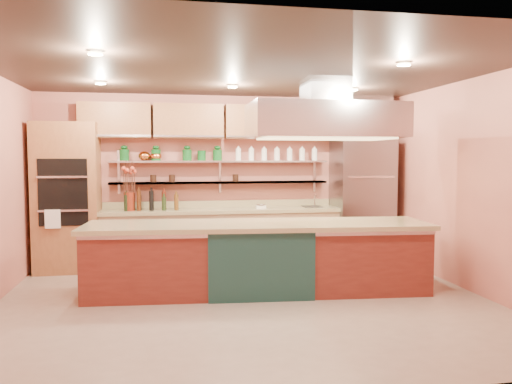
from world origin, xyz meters
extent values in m
cube|color=gray|center=(0.00, 0.00, -0.01)|extent=(6.00, 5.00, 0.02)
cube|color=black|center=(0.00, 0.00, 2.80)|extent=(6.00, 5.00, 0.02)
cube|color=#BF6C5A|center=(0.00, 2.50, 1.40)|extent=(6.00, 0.04, 2.80)
cube|color=#BF6C5A|center=(0.00, -2.50, 1.40)|extent=(6.00, 0.04, 2.80)
cube|color=#BF6C5A|center=(3.00, 0.00, 1.40)|extent=(0.04, 5.00, 2.80)
cube|color=#985E37|center=(-2.45, 2.18, 1.15)|extent=(0.95, 0.64, 2.30)
cube|color=gray|center=(2.35, 2.14, 1.05)|extent=(0.95, 0.72, 2.10)
cube|color=#9D7F5E|center=(-0.05, 2.20, 0.47)|extent=(3.84, 0.64, 0.93)
cube|color=silver|center=(-0.05, 2.37, 1.35)|extent=(3.60, 0.26, 0.03)
cube|color=silver|center=(-0.05, 2.37, 1.70)|extent=(3.60, 0.26, 0.03)
cube|color=#985E37|center=(0.00, 2.32, 2.35)|extent=(4.60, 0.36, 0.55)
cube|color=silver|center=(1.13, 0.47, 2.25)|extent=(2.00, 1.00, 0.45)
cube|color=#FFE5A5|center=(0.00, 0.20, 2.77)|extent=(4.00, 2.80, 0.02)
cube|color=maroon|center=(0.23, 0.47, 0.46)|extent=(4.44, 1.30, 0.91)
cylinder|color=maroon|center=(-1.52, 2.15, 1.08)|extent=(0.18, 0.18, 0.29)
cube|color=black|center=(-1.18, 2.15, 1.07)|extent=(0.90, 0.26, 0.29)
cube|color=white|center=(0.59, 2.15, 0.98)|extent=(0.17, 0.13, 0.09)
cylinder|color=silver|center=(1.54, 2.25, 1.03)|extent=(0.03, 0.03, 0.20)
ellipsoid|color=#C6682D|center=(-1.29, 2.37, 1.79)|extent=(0.20, 0.20, 0.15)
cylinder|color=#0F4919|center=(-0.36, 2.37, 1.80)|extent=(0.18, 0.18, 0.16)
camera|label=1|loc=(-0.94, -5.89, 1.77)|focal=35.00mm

